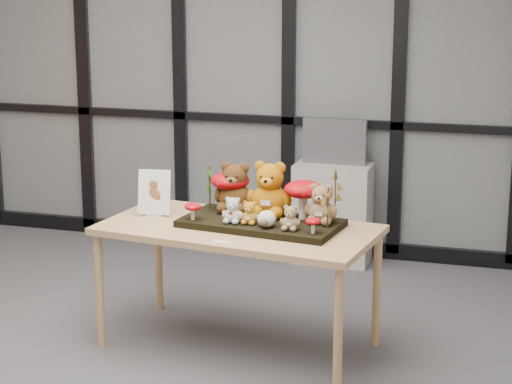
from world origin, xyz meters
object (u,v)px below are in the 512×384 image
(bear_white_bow, at_px, (233,209))
(monitor, at_px, (335,141))
(diorama_tray, at_px, (261,223))
(mushroom_back_right, at_px, (303,198))
(mushroom_back_left, at_px, (230,189))
(mushroom_front_right, at_px, (313,225))
(bear_small_yellow, at_px, (250,211))
(plush_cream_hedgehog, at_px, (267,218))
(bear_beige_small, at_px, (291,216))
(display_table, at_px, (238,238))
(bear_tan_back, at_px, (321,202))
(mushroom_front_left, at_px, (193,210))
(sign_holder, at_px, (154,195))
(bear_brown_medium, at_px, (235,184))
(cabinet, at_px, (333,213))
(bear_pooh_yellow, at_px, (270,186))

(bear_white_bow, bearing_deg, monitor, 91.33)
(diorama_tray, bearing_deg, mushroom_back_right, 30.65)
(mushroom_back_left, height_order, mushroom_front_right, mushroom_back_left)
(bear_small_yellow, distance_m, plush_cream_hedgehog, 0.12)
(bear_beige_small, xyz_separation_m, plush_cream_hedgehog, (-0.14, 0.02, -0.03))
(monitor, bearing_deg, plush_cream_hedgehog, -89.56)
(mushroom_back_left, bearing_deg, bear_small_yellow, -52.45)
(display_table, height_order, bear_tan_back, bear_tan_back)
(display_table, xyz_separation_m, bear_beige_small, (0.34, -0.11, 0.18))
(mushroom_front_left, xyz_separation_m, sign_holder, (-0.31, 0.16, 0.03))
(diorama_tray, distance_m, bear_tan_back, 0.38)
(bear_brown_medium, distance_m, bear_white_bow, 0.27)
(diorama_tray, height_order, mushroom_back_right, mushroom_back_right)
(bear_beige_small, height_order, mushroom_front_left, bear_beige_small)
(bear_tan_back, height_order, monitor, monitor)
(display_table, relative_size, bear_tan_back, 6.64)
(bear_tan_back, bearing_deg, mushroom_front_left, -161.18)
(diorama_tray, bearing_deg, bear_beige_small, -27.85)
(mushroom_back_right, relative_size, mushroom_front_left, 2.25)
(sign_holder, bearing_deg, bear_small_yellow, -21.02)
(diorama_tray, xyz_separation_m, sign_holder, (-0.69, 0.05, 0.11))
(cabinet, bearing_deg, bear_white_bow, -96.15)
(bear_brown_medium, relative_size, bear_small_yellow, 2.23)
(diorama_tray, bearing_deg, mushroom_front_right, -20.15)
(bear_tan_back, relative_size, bear_beige_small, 1.62)
(bear_pooh_yellow, distance_m, plush_cream_hedgehog, 0.28)
(display_table, xyz_separation_m, mushroom_back_right, (0.35, 0.14, 0.23))
(mushroom_back_right, relative_size, sign_holder, 0.90)
(mushroom_front_right, bearing_deg, bear_tan_back, 91.32)
(plush_cream_hedgehog, relative_size, monitor, 0.22)
(bear_pooh_yellow, distance_m, bear_white_bow, 0.29)
(diorama_tray, bearing_deg, bear_small_yellow, -103.98)
(diorama_tray, height_order, monitor, monitor)
(bear_tan_back, height_order, mushroom_front_left, bear_tan_back)
(display_table, bearing_deg, bear_beige_small, -10.32)
(bear_beige_small, relative_size, mushroom_front_left, 1.40)
(diorama_tray, bearing_deg, bear_pooh_yellow, 86.92)
(diorama_tray, height_order, bear_small_yellow, bear_small_yellow)
(display_table, bearing_deg, monitor, 91.52)
(display_table, xyz_separation_m, bear_white_bow, (-0.01, -0.06, 0.19))
(bear_white_bow, distance_m, bear_beige_small, 0.36)
(display_table, relative_size, cabinet, 2.19)
(display_table, xyz_separation_m, mushroom_front_left, (-0.26, -0.07, 0.16))
(bear_pooh_yellow, xyz_separation_m, bear_brown_medium, (-0.23, 0.03, -0.01))
(sign_holder, relative_size, cabinet, 0.37)
(plush_cream_hedgehog, bearing_deg, bear_tan_back, 39.91)
(bear_brown_medium, bearing_deg, bear_beige_small, -27.83)
(display_table, xyz_separation_m, bear_small_yellow, (0.09, -0.06, 0.18))
(bear_brown_medium, xyz_separation_m, sign_holder, (-0.48, -0.10, -0.07))
(bear_tan_back, height_order, bear_white_bow, bear_tan_back)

